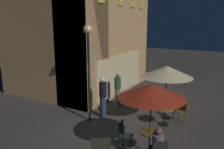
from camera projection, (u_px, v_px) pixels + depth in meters
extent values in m
plane|color=#3B3632|center=(92.00, 129.00, 8.93)|extent=(60.00, 60.00, 0.00)
cube|color=tan|center=(109.00, 31.00, 13.27)|extent=(7.19, 1.91, 7.30)
cube|color=tan|center=(49.00, 31.00, 12.06)|extent=(1.91, 6.18, 7.30)
cube|color=#E7C65B|center=(142.00, 1.00, 14.46)|extent=(0.55, 0.06, 0.95)
cube|color=beige|center=(121.00, 74.00, 13.01)|extent=(5.03, 0.08, 2.10)
cylinder|color=black|center=(89.00, 78.00, 9.30)|extent=(0.10, 0.10, 3.71)
sphere|color=#F5D682|center=(88.00, 30.00, 8.87)|extent=(0.38, 0.38, 0.38)
cylinder|color=black|center=(164.00, 124.00, 9.28)|extent=(0.40, 0.40, 0.03)
cylinder|color=black|center=(164.00, 117.00, 9.21)|extent=(0.06, 0.06, 0.68)
cylinder|color=olive|center=(165.00, 109.00, 9.13)|extent=(0.73, 0.73, 0.03)
cylinder|color=black|center=(149.00, 143.00, 7.18)|extent=(0.06, 0.06, 0.72)
cylinder|color=brown|center=(150.00, 132.00, 7.10)|extent=(0.68, 0.68, 0.03)
cylinder|color=black|center=(164.00, 124.00, 9.28)|extent=(0.36, 0.36, 0.06)
cylinder|color=#4C3229|center=(165.00, 97.00, 9.02)|extent=(0.05, 0.05, 2.41)
cone|color=beige|center=(167.00, 72.00, 8.80)|extent=(2.01, 2.01, 0.44)
cylinder|color=#523427|center=(150.00, 120.00, 7.01)|extent=(0.05, 0.05, 2.25)
cone|color=maroon|center=(152.00, 91.00, 6.80)|extent=(2.06, 2.06, 0.44)
cylinder|color=#533F19|center=(179.00, 119.00, 9.30)|extent=(0.03, 0.03, 0.47)
cylinder|color=#533F19|center=(174.00, 116.00, 9.60)|extent=(0.03, 0.03, 0.47)
cylinder|color=#533F19|center=(185.00, 118.00, 9.42)|extent=(0.03, 0.03, 0.47)
cylinder|color=#533F19|center=(180.00, 115.00, 9.72)|extent=(0.03, 0.03, 0.47)
cube|color=#533F19|center=(180.00, 111.00, 9.46)|extent=(0.58, 0.58, 0.04)
cube|color=#533F19|center=(184.00, 105.00, 9.47)|extent=(0.29, 0.35, 0.48)
cylinder|color=black|center=(132.00, 141.00, 7.55)|extent=(0.03, 0.03, 0.44)
cylinder|color=black|center=(129.00, 146.00, 7.27)|extent=(0.03, 0.03, 0.44)
cylinder|color=black|center=(123.00, 140.00, 7.65)|extent=(0.03, 0.03, 0.44)
cylinder|color=black|center=(120.00, 144.00, 7.37)|extent=(0.03, 0.03, 0.44)
cube|color=black|center=(126.00, 136.00, 7.41)|extent=(0.45, 0.45, 0.04)
cube|color=black|center=(121.00, 128.00, 7.41)|extent=(0.39, 0.11, 0.48)
cube|color=black|center=(160.00, 149.00, 6.17)|extent=(0.29, 0.36, 0.45)
cylinder|color=slate|center=(158.00, 144.00, 6.34)|extent=(0.33, 0.33, 0.56)
sphere|color=brown|center=(159.00, 131.00, 6.26)|extent=(0.22, 0.22, 0.22)
cylinder|color=#27344A|center=(103.00, 107.00, 10.00)|extent=(0.28, 0.28, 0.94)
cylinder|color=black|center=(103.00, 89.00, 9.83)|extent=(0.33, 0.33, 0.64)
sphere|color=beige|center=(103.00, 80.00, 9.73)|extent=(0.23, 0.23, 0.23)
cylinder|color=#746559|center=(117.00, 97.00, 11.48)|extent=(0.28, 0.28, 0.87)
cylinder|color=#2D4B33|center=(118.00, 83.00, 11.32)|extent=(0.33, 0.33, 0.56)
sphere|color=brown|center=(118.00, 76.00, 11.24)|extent=(0.19, 0.19, 0.19)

